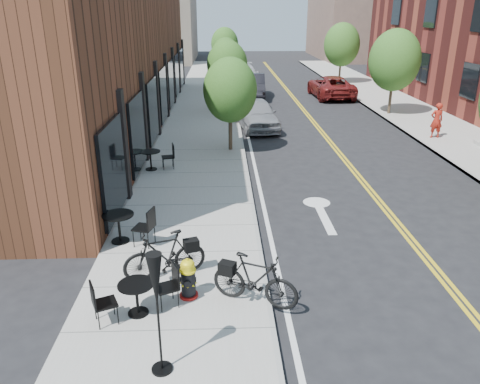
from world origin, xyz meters
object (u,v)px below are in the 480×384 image
object	(u,v)px
pedestrian	(437,120)
parked_car_far	(331,87)
parked_car_b	(252,86)
parked_car_a	(256,114)
bistro_set_b	(119,224)
patio_umbrella	(156,289)
fire_hydrant	(188,279)
parked_car_c	(243,75)
bistro_set_a	(137,294)
bistro_set_c	(151,158)
bicycle_left	(165,255)
bicycle_right	(255,280)

from	to	relation	value
pedestrian	parked_car_far	bearing A→B (deg)	-79.98
parked_car_b	parked_car_a	bearing A→B (deg)	-89.13
bistro_set_b	patio_umbrella	world-z (taller)	patio_umbrella
fire_hydrant	parked_car_c	world-z (taller)	parked_car_c
parked_car_far	parked_car_b	bearing A→B (deg)	-1.96
fire_hydrant	bistro_set_b	distance (m)	3.18
bistro_set_b	pedestrian	size ratio (longest dim) A/B	1.17
parked_car_c	parked_car_b	bearing A→B (deg)	-89.21
parked_car_c	pedestrian	xyz separation A→B (m)	(8.09, -16.70, 0.11)
bistro_set_a	bistro_set_c	bearing A→B (deg)	72.01
bicycle_left	parked_car_b	xyz separation A→B (m)	(3.40, 23.07, 0.12)
bicycle_right	bistro_set_c	world-z (taller)	bicycle_right
parked_car_c	parked_car_far	size ratio (longest dim) A/B	1.06
bistro_set_a	parked_car_c	world-z (taller)	parked_car_c
fire_hydrant	bistro_set_b	size ratio (longest dim) A/B	0.47
fire_hydrant	pedestrian	distance (m)	16.36
fire_hydrant	bicycle_right	bearing A→B (deg)	-11.47
parked_car_b	bicycle_right	bearing A→B (deg)	-90.37
fire_hydrant	bicycle_right	distance (m)	1.39
patio_umbrella	parked_car_far	distance (m)	27.33
bistro_set_a	parked_car_a	size ratio (longest dim) A/B	0.37
patio_umbrella	pedestrian	xyz separation A→B (m)	(10.89, 14.59, -0.76)
bistro_set_c	pedestrian	distance (m)	13.17
bicycle_right	bistro_set_a	size ratio (longest dim) A/B	1.11
bicycle_right	patio_umbrella	distance (m)	2.66
bicycle_left	parked_car_a	world-z (taller)	parked_car_a
fire_hydrant	parked_car_a	xyz separation A→B (m)	(2.49, 15.03, 0.21)
patio_umbrella	parked_car_far	xyz separation A→B (m)	(8.54, 25.94, -0.94)
bistro_set_c	pedestrian	bearing A→B (deg)	6.89
patio_umbrella	bistro_set_c	bearing A→B (deg)	98.72
bicycle_right	parked_car_c	distance (m)	29.51
patio_umbrella	pedestrian	distance (m)	18.23
bistro_set_a	patio_umbrella	xyz separation A→B (m)	(0.65, -1.57, 1.12)
parked_car_c	bistro_set_c	bearing A→B (deg)	-104.90
patio_umbrella	bicycle_right	bearing A→B (deg)	47.56
bistro_set_b	parked_car_b	bearing A→B (deg)	93.94
parked_car_a	pedestrian	size ratio (longest dim) A/B	2.74
fire_hydrant	bistro_set_a	distance (m)	1.10
bicycle_left	parked_car_b	size ratio (longest dim) A/B	0.38
parked_car_a	bistro_set_c	bearing A→B (deg)	-130.87
bicycle_right	pedestrian	distance (m)	15.77
bistro_set_a	patio_umbrella	bearing A→B (deg)	-91.76
bicycle_left	parked_car_far	size ratio (longest dim) A/B	0.35
parked_car_c	pedestrian	distance (m)	18.56
patio_umbrella	parked_car_c	xyz separation A→B (m)	(2.80, 31.30, -0.87)
bistro_set_a	bistro_set_b	distance (m)	3.23
patio_umbrella	parked_car_b	bearing A→B (deg)	83.08
fire_hydrant	parked_car_a	world-z (taller)	parked_car_a
bicycle_left	patio_umbrella	world-z (taller)	patio_umbrella
bicycle_left	parked_car_b	world-z (taller)	parked_car_b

